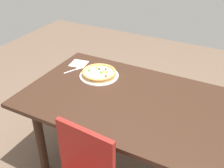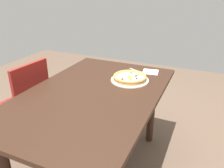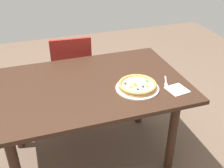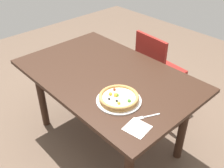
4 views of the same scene
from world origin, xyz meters
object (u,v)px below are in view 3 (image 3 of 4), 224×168
at_px(pizza, 137,85).
at_px(chair_near, 72,72).
at_px(dining_table, 88,96).
at_px(napkin, 177,90).
at_px(plate, 137,88).
at_px(fork, 166,82).

bearing_deg(pizza, chair_near, -68.86).
relative_size(dining_table, napkin, 10.69).
bearing_deg(napkin, pizza, -21.19).
xyz_separation_m(dining_table, plate, (-0.33, 0.18, 0.11)).
height_order(chair_near, pizza, chair_near).
height_order(pizza, fork, pizza).
height_order(dining_table, plate, plate).
bearing_deg(dining_table, plate, 151.76).
bearing_deg(fork, napkin, 39.75).
distance_m(dining_table, napkin, 0.68).
xyz_separation_m(plate, fork, (-0.24, -0.01, -0.00)).
xyz_separation_m(dining_table, chair_near, (0.01, -0.69, -0.14)).
bearing_deg(plate, pizza, 54.97).
xyz_separation_m(chair_near, plate, (-0.34, 0.87, 0.25)).
distance_m(dining_table, plate, 0.39).
bearing_deg(napkin, chair_near, -58.10).
distance_m(dining_table, pizza, 0.40).
bearing_deg(pizza, dining_table, -28.30).
distance_m(chair_near, pizza, 0.98).
relative_size(pizza, napkin, 2.01).
bearing_deg(plate, chair_near, -68.84).
xyz_separation_m(chair_near, pizza, (-0.34, 0.87, 0.28)).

